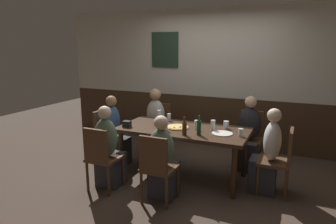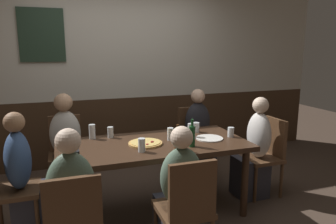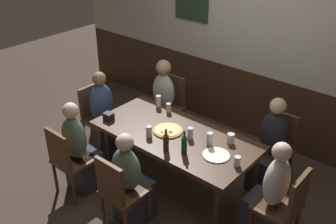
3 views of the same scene
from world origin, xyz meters
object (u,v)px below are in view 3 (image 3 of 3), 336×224
chair_left_far (169,103)px  person_right_far (269,152)px  pizza (168,130)px  condiment_caddy (109,116)px  person_head_east (269,199)px  tumbler_water (149,132)px  tumbler_short (231,139)px  person_left_far (162,107)px  plate_white_large (216,155)px  pint_glass_stout (169,108)px  chair_head_west (97,114)px  chair_mid_near (119,190)px  person_left_near (80,153)px  person_mid_near (131,185)px  beer_glass_tall (237,162)px  chair_head_east (285,205)px  beer_bottle_brown (166,142)px  highball_clear (190,134)px  person_head_west (105,120)px  pint_glass_pale (158,102)px  dining_table (175,139)px  beer_bottle_green (184,145)px  chair_left_near (68,158)px  beer_glass_half (210,140)px  chair_right_far (276,145)px

chair_left_far → person_right_far: person_right_far is taller
pizza → condiment_caddy: bearing=-160.0°
person_head_east → tumbler_water: (-1.36, -0.23, 0.32)m
person_head_east → tumbler_short: 0.73m
person_left_far → pizza: person_left_far is taller
plate_white_large → pint_glass_stout: bearing=158.2°
chair_head_west → chair_mid_near: same height
person_left_near → pizza: (0.73, 0.69, 0.28)m
person_mid_near → beer_glass_tall: person_mid_near is taller
pint_glass_stout → beer_glass_tall: bearing=-18.0°
chair_head_east → beer_bottle_brown: beer_bottle_brown is taller
chair_head_east → highball_clear: 1.19m
chair_mid_near → person_head_west: size_ratio=0.78×
person_mid_near → person_left_far: person_left_far is taller
chair_mid_near → person_left_far: 1.77m
person_left_far → beer_glass_tall: (1.65, -0.76, 0.29)m
pint_glass_pale → pizza: bearing=-38.1°
chair_mid_near → person_head_east: person_head_east is taller
pizza → dining_table: bearing=10.2°
chair_mid_near → pizza: (-0.09, 0.85, 0.26)m
person_mid_near → condiment_caddy: bearing=151.1°
chair_head_east → person_mid_near: size_ratio=0.81×
person_head_east → condiment_caddy: (-1.96, -0.27, 0.31)m
person_mid_near → person_left_far: size_ratio=0.93×
chair_left_far → beer_glass_tall: chair_left_far is taller
beer_glass_tall → chair_head_east: bearing=6.8°
tumbler_short → chair_left_far: bearing=155.7°
pizza → beer_bottle_green: (0.40, -0.22, 0.09)m
chair_left_near → person_head_east: 2.18m
highball_clear → beer_bottle_green: (0.12, -0.26, 0.05)m
chair_left_far → beer_glass_tall: (1.65, -0.93, 0.29)m
chair_head_west → chair_head_east: (2.69, 0.00, 0.00)m
person_right_far → beer_glass_half: bearing=-121.4°
chair_left_far → beer_bottle_green: size_ratio=3.30×
plate_white_large → person_head_west: bearing=178.2°
chair_head_west → chair_mid_near: size_ratio=1.00×
chair_head_west → chair_left_far: 1.01m
chair_left_near → beer_bottle_brown: (0.95, 0.56, 0.34)m
dining_table → plate_white_large: size_ratio=6.63×
person_right_far → highball_clear: person_right_far is taller
chair_mid_near → person_head_east: (1.18, 0.86, -0.02)m
person_left_far → tumbler_water: 1.17m
chair_right_far → chair_left_near: same height
chair_head_east → beer_glass_tall: (-0.51, -0.06, 0.29)m
pizza → beer_glass_half: (0.51, 0.07, 0.05)m
person_head_west → beer_glass_half: bearing=2.0°
dining_table → chair_head_east: (1.34, 0.00, -0.17)m
dining_table → highball_clear: 0.23m
person_head_west → tumbler_water: 1.08m
person_mid_near → pint_glass_stout: bearing=109.8°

